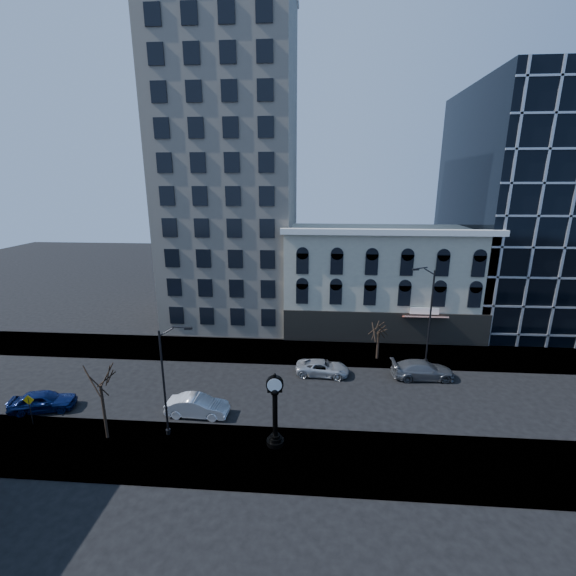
# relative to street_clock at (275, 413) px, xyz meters

# --- Properties ---
(ground) EXTENTS (160.00, 160.00, 0.00)m
(ground) POSITION_rel_street_clock_xyz_m (-1.97, 6.83, -2.48)
(ground) COLOR black
(ground) RESTS_ON ground
(sidewalk_far) EXTENTS (160.00, 6.00, 0.12)m
(sidewalk_far) POSITION_rel_street_clock_xyz_m (-1.97, 14.83, -2.42)
(sidewalk_far) COLOR gray
(sidewalk_far) RESTS_ON ground
(sidewalk_near) EXTENTS (160.00, 6.00, 0.12)m
(sidewalk_near) POSITION_rel_street_clock_xyz_m (-1.97, -1.17, -2.42)
(sidewalk_near) COLOR gray
(sidewalk_near) RESTS_ON ground
(cream_tower) EXTENTS (15.90, 15.40, 42.50)m
(cream_tower) POSITION_rel_street_clock_xyz_m (-8.08, 25.72, 16.84)
(cream_tower) COLOR beige
(cream_tower) RESTS_ON ground
(victorian_row) EXTENTS (22.60, 11.19, 12.50)m
(victorian_row) POSITION_rel_street_clock_xyz_m (10.03, 22.73, 3.52)
(victorian_row) COLOR #BFB89D
(victorian_row) RESTS_ON ground
(glass_office) EXTENTS (20.00, 20.15, 28.00)m
(glass_office) POSITION_rel_street_clock_xyz_m (30.03, 27.74, 11.52)
(glass_office) COLOR black
(glass_office) RESTS_ON ground
(street_clock) EXTENTS (1.18, 1.18, 5.21)m
(street_clock) POSITION_rel_street_clock_xyz_m (0.00, 0.00, 0.00)
(street_clock) COLOR black
(street_clock) RESTS_ON sidewalk_near
(street_lamp_near) EXTENTS (2.11, 0.43, 8.14)m
(street_lamp_near) POSITION_rel_street_clock_xyz_m (-6.95, 0.56, 3.79)
(street_lamp_near) COLOR black
(street_lamp_near) RESTS_ON sidewalk_near
(street_lamp_far) EXTENTS (2.49, 0.88, 9.77)m
(street_lamp_far) POSITION_rel_street_clock_xyz_m (12.53, 12.76, 5.02)
(street_lamp_far) COLOR black
(street_lamp_far) RESTS_ON sidewalk_far
(bare_tree_near) EXTENTS (3.73, 3.73, 6.40)m
(bare_tree_near) POSITION_rel_street_clock_xyz_m (-11.57, -0.18, 2.48)
(bare_tree_near) COLOR black
(bare_tree_near) RESTS_ON sidewalk_near
(bare_tree_far) EXTENTS (2.61, 2.61, 4.49)m
(bare_tree_far) POSITION_rel_street_clock_xyz_m (8.72, 13.76, 1.02)
(bare_tree_far) COLOR black
(bare_tree_far) RESTS_ON sidewalk_far
(warning_sign) EXTENTS (0.77, 0.13, 2.36)m
(warning_sign) POSITION_rel_street_clock_xyz_m (-17.72, 0.83, -0.73)
(warning_sign) COLOR black
(warning_sign) RESTS_ON sidewalk_near
(car_near_a) EXTENTS (4.98, 3.01, 1.59)m
(car_near_a) POSITION_rel_street_clock_xyz_m (-18.30, 2.80, -1.68)
(car_near_a) COLOR #0C194C
(car_near_a) RESTS_ON ground
(car_near_b) EXTENTS (4.72, 1.78, 1.54)m
(car_near_b) POSITION_rel_street_clock_xyz_m (-6.22, 3.04, -1.71)
(car_near_b) COLOR silver
(car_near_b) RESTS_ON ground
(car_far_a) EXTENTS (4.97, 2.54, 1.34)m
(car_far_a) POSITION_rel_street_clock_xyz_m (3.25, 10.15, -1.81)
(car_far_a) COLOR #A5A8AD
(car_far_a) RESTS_ON ground
(car_far_b) EXTENTS (5.63, 2.53, 1.60)m
(car_far_b) POSITION_rel_street_clock_xyz_m (12.21, 10.21, -1.68)
(car_far_b) COLOR #595B60
(car_far_b) RESTS_ON ground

